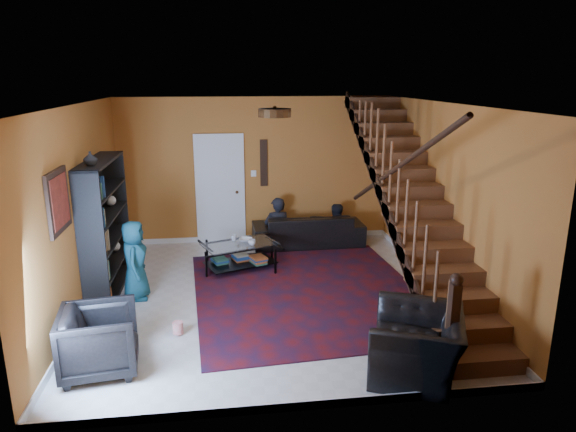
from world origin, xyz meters
The scene contains 21 objects.
floor centered at (0.00, 0.00, 0.00)m, with size 5.50×5.50×0.00m, color beige.
room centered at (-1.33, 1.33, 0.05)m, with size 5.50×5.50×5.50m.
staircase centered at (2.12, 0.00, 1.40)m, with size 0.95×5.02×3.18m.
bookshelf centered at (-2.40, 0.60, 0.96)m, with size 0.35×1.80×2.00m.
door centered at (-0.70, 2.73, 1.02)m, with size 0.82×0.05×2.05m, color silver.
framed_picture centered at (-2.57, -0.90, 1.75)m, with size 0.04×0.74×0.74m, color maroon.
wall_hanging centered at (0.15, 2.73, 1.55)m, with size 0.14×0.03×0.90m, color black.
ceiling_fixture centered at (0.00, -0.80, 2.74)m, with size 0.40×0.40×0.10m, color #3F2814.
rug centered at (0.57, 0.05, 0.01)m, with size 3.33×3.80×0.02m, color #4F0E10.
sofa centered at (0.95, 2.30, 0.31)m, with size 2.11×0.82×0.62m, color black.
armchair_left centered at (-2.05, -1.75, 0.37)m, with size 0.79×0.81×0.74m, color black.
armchair_right centered at (1.39, -2.25, 0.35)m, with size 1.09×0.95×0.71m, color black.
person_adult_a centered at (0.36, 2.35, 0.25)m, with size 0.51×0.33×1.40m, color black.
person_adult_b centered at (1.50, 2.35, 0.17)m, with size 0.60×0.47×1.24m, color black.
person_child centered at (-1.95, 0.18, 0.59)m, with size 0.58×0.38×1.18m, color #184A5B.
coffee_table centered at (-0.40, 1.16, 0.26)m, with size 1.35×1.07×0.45m.
cup_a centered at (-0.20, 1.06, 0.50)m, with size 0.12×0.12×0.10m, color #999999.
cup_b centered at (-0.49, 1.34, 0.50)m, with size 0.11×0.11×0.10m, color #999999.
bowl centered at (-0.30, 1.28, 0.48)m, with size 0.22×0.22×0.05m, color #999999.
vase centered at (-2.41, 0.10, 2.10)m, with size 0.18×0.18×0.19m, color #999999.
popcorn_bucket centered at (-1.27, -1.03, 0.10)m, with size 0.13×0.13×0.15m, color red.
Camera 1 is at (-0.65, -7.04, 3.17)m, focal length 32.00 mm.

